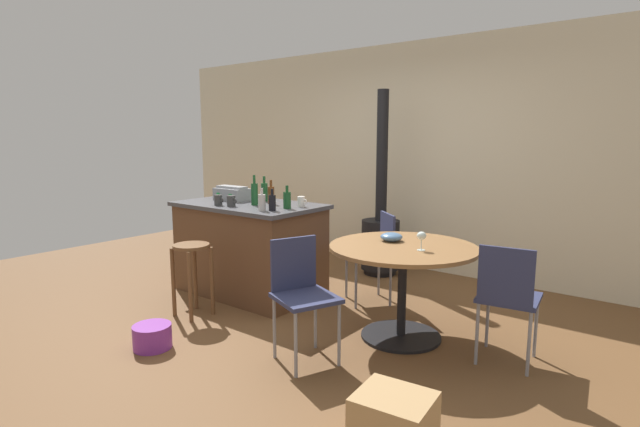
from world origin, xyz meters
name	(u,v)px	position (x,y,z in m)	size (l,w,h in m)	color
ground_plane	(296,319)	(0.00, 0.00, 0.00)	(8.80, 8.80, 0.00)	brown
back_wall	(418,157)	(0.00, 2.26, 1.35)	(8.00, 0.10, 2.70)	beige
kitchen_island	(250,248)	(-0.86, 0.27, 0.47)	(1.48, 0.88, 0.93)	brown
wooden_stool	(192,264)	(-0.79, -0.50, 0.47)	(0.32, 0.32, 0.65)	brown
dining_table	(403,267)	(0.93, 0.22, 0.58)	(1.16, 1.16, 0.75)	black
folding_chair_near	(301,289)	(0.54, -0.56, 0.52)	(0.52, 0.52, 0.88)	navy
folding_chair_far	(508,294)	(1.73, 0.25, 0.52)	(0.45, 0.45, 0.87)	navy
folding_chair_left	(375,250)	(0.29, 0.83, 0.51)	(0.56, 0.56, 0.87)	navy
wood_stove	(380,231)	(-0.17, 1.71, 0.51)	(0.44, 0.45, 2.12)	black
toolbox	(232,194)	(-1.16, 0.32, 1.00)	(0.38, 0.22, 0.15)	gray
bottle_0	(264,192)	(-0.85, 0.49, 1.03)	(0.07, 0.07, 0.26)	#194C23
bottle_1	(262,202)	(-0.40, 0.00, 1.01)	(0.07, 0.07, 0.21)	#B7B2AD
bottle_2	(287,200)	(-0.31, 0.24, 1.02)	(0.07, 0.07, 0.22)	#194C23
bottle_3	(272,202)	(-0.33, 0.06, 1.01)	(0.07, 0.07, 0.20)	black
bottle_4	(271,195)	(-0.64, 0.38, 1.02)	(0.07, 0.07, 0.24)	#603314
bottle_5	(254,193)	(-0.72, 0.22, 1.05)	(0.07, 0.07, 0.30)	#194C23
cup_0	(218,200)	(-0.98, -0.02, 0.98)	(0.11, 0.08, 0.10)	#383838
cup_1	(301,202)	(-0.28, 0.41, 0.98)	(0.11, 0.07, 0.10)	white
cup_2	(233,192)	(-1.43, 0.57, 0.98)	(0.11, 0.08, 0.09)	#383838
cup_3	(231,201)	(-0.82, 0.01, 0.98)	(0.12, 0.08, 0.11)	#383838
wine_glass	(422,237)	(1.11, 0.16, 0.86)	(0.07, 0.07, 0.14)	silver
serving_bowl	(391,237)	(0.77, 0.31, 0.79)	(0.18, 0.18, 0.07)	#4C7099
cardboard_box	(394,425)	(1.60, -1.10, 0.16)	(0.38, 0.33, 0.32)	tan
plastic_bucket	(152,337)	(-0.47, -1.13, 0.09)	(0.29, 0.29, 0.18)	purple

